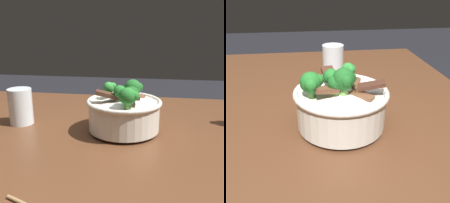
# 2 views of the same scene
# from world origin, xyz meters

# --- Properties ---
(dining_table) EXTENTS (1.34, 0.98, 0.78)m
(dining_table) POSITION_xyz_m (0.00, 0.00, 0.69)
(dining_table) COLOR #56331E
(dining_table) RESTS_ON ground
(rice_bowl) EXTENTS (0.21, 0.21, 0.15)m
(rice_bowl) POSITION_xyz_m (-0.03, 0.08, 0.84)
(rice_bowl) COLOR silver
(rice_bowl) RESTS_ON dining_table
(drinking_glass) EXTENTS (0.07, 0.07, 0.11)m
(drinking_glass) POSITION_xyz_m (-0.35, 0.10, 0.82)
(drinking_glass) COLOR white
(drinking_glass) RESTS_ON dining_table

